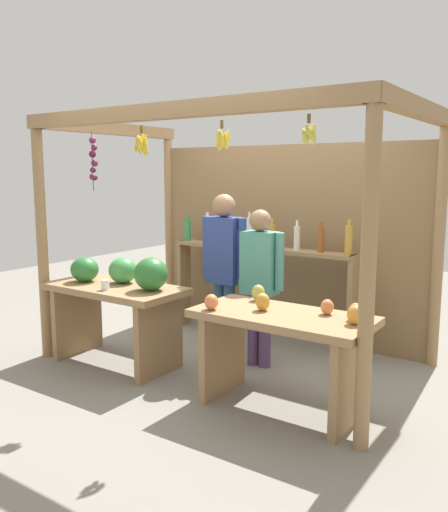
# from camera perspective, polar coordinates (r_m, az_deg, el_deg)

# --- Properties ---
(ground_plane) EXTENTS (12.00, 12.00, 0.00)m
(ground_plane) POSITION_cam_1_polar(r_m,az_deg,el_deg) (5.19, 1.18, -11.04)
(ground_plane) COLOR gray
(ground_plane) RESTS_ON ground
(market_stall) EXTENTS (3.28, 1.96, 2.29)m
(market_stall) POSITION_cam_1_polar(r_m,az_deg,el_deg) (5.26, 3.79, 4.11)
(market_stall) COLOR #99754C
(market_stall) RESTS_ON ground
(fruit_counter_left) EXTENTS (1.33, 0.64, 1.04)m
(fruit_counter_left) POSITION_cam_1_polar(r_m,az_deg,el_deg) (5.01, -11.21, -4.02)
(fruit_counter_left) COLOR #99754C
(fruit_counter_left) RESTS_ON ground
(fruit_counter_right) EXTENTS (1.33, 0.64, 0.88)m
(fruit_counter_right) POSITION_cam_1_polar(r_m,az_deg,el_deg) (4.02, 6.26, -8.67)
(fruit_counter_right) COLOR #99754C
(fruit_counter_right) RESTS_ON ground
(bottle_shelf_unit) EXTENTS (2.10, 0.22, 1.36)m
(bottle_shelf_unit) POSITION_cam_1_polar(r_m,az_deg,el_deg) (5.63, 3.79, -0.87)
(bottle_shelf_unit) COLOR #99754C
(bottle_shelf_unit) RESTS_ON ground
(vendor_man) EXTENTS (0.48, 0.21, 1.57)m
(vendor_man) POSITION_cam_1_polar(r_m,az_deg,el_deg) (5.02, 0.03, -0.60)
(vendor_man) COLOR #2F577C
(vendor_man) RESTS_ON ground
(vendor_woman) EXTENTS (0.48, 0.20, 1.44)m
(vendor_woman) POSITION_cam_1_polar(r_m,az_deg,el_deg) (4.84, 3.83, -2.02)
(vendor_woman) COLOR #573D69
(vendor_woman) RESTS_ON ground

